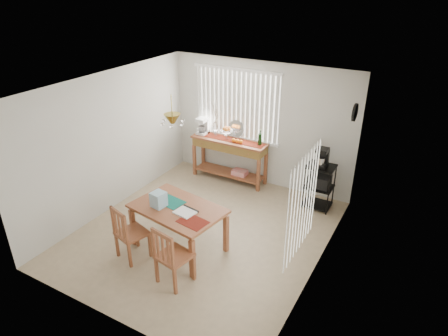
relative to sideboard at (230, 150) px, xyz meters
The scene contains 10 objects.
ground 2.19m from the sideboard, 74.00° to the right, with size 4.00×4.50×0.01m, color tan.
room_shell 2.28m from the sideboard, 73.81° to the right, with size 4.20×4.70×2.70m.
sideboard is the anchor object (origin of this frame).
sideboard_items 0.47m from the sideboard, behind, with size 1.59×0.40×0.72m.
wire_cart 2.06m from the sideboard, ahead, with size 0.52×0.42×0.89m.
cart_items 2.08m from the sideboard, ahead, with size 0.21×0.25×0.37m.
dining_table 2.59m from the sideboard, 79.96° to the right, with size 1.57×1.14×0.77m.
table_items 2.67m from the sideboard, 83.68° to the right, with size 1.11×0.68×0.25m.
chair_left 3.15m from the sideboard, 91.16° to the right, with size 0.54×0.54×0.94m.
chair_right 3.40m from the sideboard, 75.36° to the right, with size 0.52×0.52×0.96m.
Camera 1 is at (3.17, -4.89, 4.11)m, focal length 32.00 mm.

